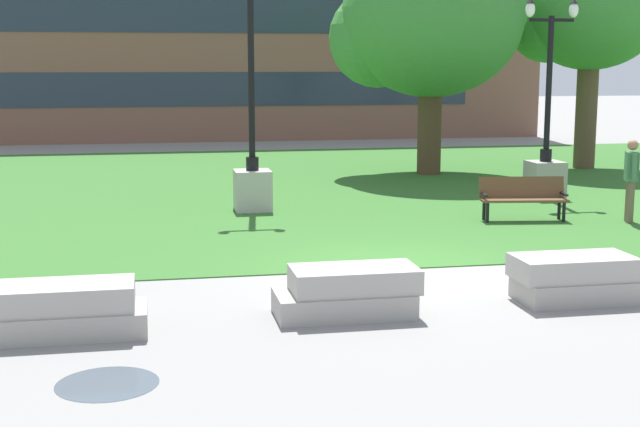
# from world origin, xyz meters

# --- Properties ---
(ground_plane) EXTENTS (140.00, 140.00, 0.00)m
(ground_plane) POSITION_xyz_m (0.00, 0.00, 0.00)
(ground_plane) COLOR gray
(grass_lawn) EXTENTS (40.00, 20.00, 0.02)m
(grass_lawn) POSITION_xyz_m (0.00, 10.00, 0.01)
(grass_lawn) COLOR #336628
(grass_lawn) RESTS_ON ground
(concrete_block_center) EXTENTS (1.80, 0.90, 0.64)m
(concrete_block_center) POSITION_xyz_m (-4.86, -2.57, 0.31)
(concrete_block_center) COLOR #9E9991
(concrete_block_center) RESTS_ON ground
(concrete_block_left) EXTENTS (1.87, 0.90, 0.64)m
(concrete_block_left) POSITION_xyz_m (-1.33, -2.38, 0.31)
(concrete_block_left) COLOR #9E9991
(concrete_block_left) RESTS_ON ground
(concrete_block_right) EXTENTS (1.87, 0.90, 0.64)m
(concrete_block_right) POSITION_xyz_m (1.97, -2.28, 0.31)
(concrete_block_right) COLOR #9E9991
(concrete_block_right) RESTS_ON ground
(puddle) EXTENTS (1.07, 1.07, 0.01)m
(puddle) POSITION_xyz_m (-4.35, -4.41, 0.00)
(puddle) COLOR #47515B
(puddle) RESTS_ON ground
(park_bench_near_right) EXTENTS (1.86, 0.79, 0.90)m
(park_bench_near_right) POSITION_xyz_m (3.82, 3.83, 0.54)
(park_bench_near_right) COLOR brown
(park_bench_near_right) RESTS_ON grass_lawn
(lamp_post_center) EXTENTS (1.32, 0.80, 5.25)m
(lamp_post_center) POSITION_xyz_m (-1.60, 6.16, 1.08)
(lamp_post_center) COLOR #ADA89E
(lamp_post_center) RESTS_ON grass_lawn
(lamp_post_left) EXTENTS (1.32, 0.80, 4.76)m
(lamp_post_left) POSITION_xyz_m (5.62, 6.64, 0.99)
(lamp_post_left) COLOR gray
(lamp_post_left) RESTS_ON grass_lawn
(tree_far_left) EXTENTS (4.61, 4.39, 6.77)m
(tree_far_left) POSITION_xyz_m (9.52, 12.34, 4.83)
(tree_far_left) COLOR brown
(tree_far_left) RESTS_ON grass_lawn
(tree_near_left) EXTENTS (5.56, 5.29, 6.76)m
(tree_near_left) POSITION_xyz_m (4.25, 11.82, 4.46)
(tree_near_left) COLOR #4C3823
(tree_near_left) RESTS_ON grass_lawn
(person_bystander_near_lawn) EXTENTS (0.37, 0.71, 1.71)m
(person_bystander_near_lawn) POSITION_xyz_m (5.90, 3.20, 0.98)
(person_bystander_near_lawn) COLOR brown
(person_bystander_near_lawn) RESTS_ON grass_lawn
(building_facade_distant) EXTENTS (27.76, 1.03, 9.25)m
(building_facade_distant) POSITION_xyz_m (-0.55, 24.50, 4.62)
(building_facade_distant) COLOR brown
(building_facade_distant) RESTS_ON ground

